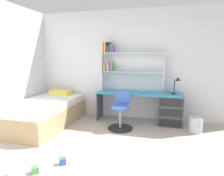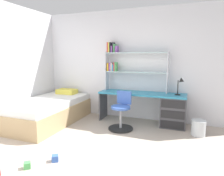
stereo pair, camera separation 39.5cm
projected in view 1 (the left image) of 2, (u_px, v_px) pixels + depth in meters
The scene contains 9 objects.
room_shell at pixel (47, 67), 3.70m from camera, with size 5.54×6.57×2.63m.
desk at pixel (161, 107), 4.47m from camera, with size 1.94×0.53×0.70m.
bookshelf_hutch at pixel (123, 63), 4.69m from camera, with size 1.47×0.22×1.15m.
desk_lamp at pixel (177, 83), 4.28m from camera, with size 0.20×0.17×0.38m.
swivel_chair at pixel (121, 114), 4.17m from camera, with size 0.52×0.52×0.79m.
bed_platform at pixel (45, 113), 4.42m from camera, with size 1.14×2.05×0.66m.
waste_bin at pixel (196, 125), 3.99m from camera, with size 0.27×0.27×0.30m, color silver.
toy_block_green_0 at pixel (35, 170), 2.59m from camera, with size 0.09×0.09×0.09m, color #479E51.
toy_block_blue_1 at pixel (63, 161), 2.80m from camera, with size 0.09×0.09×0.09m, color #3860B7.
Camera 1 is at (0.88, -1.99, 1.51)m, focal length 31.64 mm.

